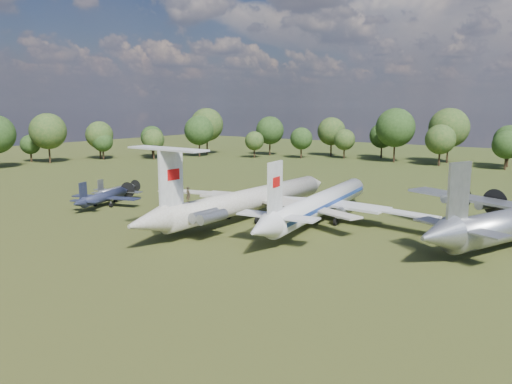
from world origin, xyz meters
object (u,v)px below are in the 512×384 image
Objects in this scene: tu104_jet at (321,207)px; small_prop_northwest at (116,192)px; il62_airliner at (250,204)px; small_prop_west at (104,199)px; person_on_il62 at (188,195)px.

small_prop_northwest is at bearing 179.18° from tu104_jet.
il62_airliner is at bearing -13.94° from small_prop_northwest.
tu104_jet is 35.85m from small_prop_west.
small_prop_west is 8.34× the size of person_on_il62.
small_prop_west is (-24.95, -6.45, -1.05)m from il62_airliner.
small_prop_west is 7.92m from small_prop_northwest.
person_on_il62 reaches higher than il62_airliner.
person_on_il62 is (29.45, -12.42, 4.49)m from small_prop_northwest.
small_prop_west is at bearing -169.82° from tu104_jet.
il62_airliner reaches higher than small_prop_northwest.
il62_airliner reaches higher than tu104_jet.
small_prop_northwest is at bearing -15.89° from person_on_il62.
person_on_il62 reaches higher than tu104_jet.
person_on_il62 is at bearing -31.80° from small_prop_west.
small_prop_northwest is (-29.70, -0.12, -1.28)m from il62_airliner.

